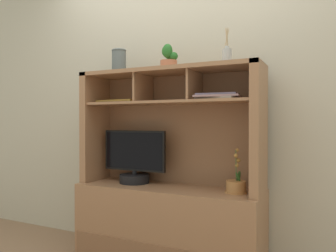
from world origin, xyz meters
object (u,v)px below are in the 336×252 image
potted_orchid (236,186)px  diffuser_bottle (227,56)px  magazine_stack_left (120,102)px  media_console (168,205)px  ceramic_vase (119,61)px  tv_monitor (134,162)px  potted_succulent (169,59)px  magazine_stack_centre (218,96)px

potted_orchid → diffuser_bottle: bearing=-170.2°
magazine_stack_left → diffuser_bottle: diffuser_bottle is taller
media_console → ceramic_vase: 1.22m
tv_monitor → diffuser_bottle: diffuser_bottle is taller
media_console → potted_succulent: 1.11m
diffuser_bottle → magazine_stack_centre: bearing=-144.2°
magazine_stack_left → diffuser_bottle: 0.97m
tv_monitor → ceramic_vase: 0.83m
magazine_stack_centre → ceramic_vase: 0.93m
potted_orchid → magazine_stack_left: 1.16m
media_console → diffuser_bottle: size_ratio=5.88×
media_console → diffuser_bottle: 1.19m
potted_orchid → ceramic_vase: (-0.98, 0.03, 0.94)m
media_console → potted_orchid: media_console is taller
potted_orchid → media_console: bearing=179.0°
magazine_stack_centre → diffuser_bottle: bearing=35.8°
potted_orchid → diffuser_bottle: size_ratio=1.22×
media_console → potted_orchid: size_ratio=4.83×
potted_orchid → magazine_stack_left: (-0.98, 0.05, 0.61)m
media_console → ceramic_vase: ceramic_vase is taller
tv_monitor → magazine_stack_left: (-0.16, 0.03, 0.49)m
tv_monitor → magazine_stack_centre: magazine_stack_centre is taller
media_console → potted_succulent: potted_succulent is taller
potted_orchid → potted_succulent: 1.05m
potted_orchid → magazine_stack_centre: size_ratio=0.94×
magazine_stack_left → potted_succulent: potted_succulent is taller
ceramic_vase → media_console: bearing=-2.1°
magazine_stack_centre → potted_succulent: potted_succulent is taller
potted_orchid → ceramic_vase: bearing=178.5°
tv_monitor → potted_succulent: (0.31, 0.00, 0.80)m
magazine_stack_centre → potted_orchid: bearing=22.9°
tv_monitor → diffuser_bottle: bearing=-1.8°
tv_monitor → ceramic_vase: size_ratio=2.77×
ceramic_vase → tv_monitor: bearing=-5.1°
magazine_stack_left → magazine_stack_centre: size_ratio=1.10×
media_console → potted_orchid: bearing=-1.0°
magazine_stack_centre → diffuser_bottle: 0.29m
potted_orchid → diffuser_bottle: diffuser_bottle is taller
tv_monitor → magazine_stack_left: size_ratio=1.52×
magazine_stack_centre → ceramic_vase: size_ratio=1.66×
potted_succulent → media_console: bearing=-122.9°
diffuser_bottle → potted_succulent: diffuser_bottle is taller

